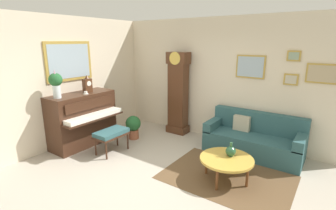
{
  "coord_description": "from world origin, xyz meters",
  "views": [
    {
      "loc": [
        2.34,
        -2.96,
        2.28
      ],
      "look_at": [
        -0.47,
        1.06,
        1.01
      ],
      "focal_mm": 26.59,
      "sensor_mm": 36.0,
      "label": 1
    }
  ],
  "objects_px": {
    "piano_bench": "(111,134)",
    "mantel_clock": "(87,85)",
    "grandfather_clock": "(178,95)",
    "coffee_table": "(226,160)",
    "piano": "(83,119)",
    "green_jug": "(231,151)",
    "potted_plant": "(133,126)",
    "flower_vase": "(56,83)",
    "teacup": "(86,93)",
    "couch": "(254,139)"
  },
  "relations": [
    {
      "from": "piano",
      "to": "flower_vase",
      "type": "height_order",
      "value": "flower_vase"
    },
    {
      "from": "coffee_table",
      "to": "flower_vase",
      "type": "bearing_deg",
      "value": -163.77
    },
    {
      "from": "coffee_table",
      "to": "teacup",
      "type": "height_order",
      "value": "teacup"
    },
    {
      "from": "piano",
      "to": "flower_vase",
      "type": "relative_size",
      "value": 2.48
    },
    {
      "from": "couch",
      "to": "coffee_table",
      "type": "distance_m",
      "value": 1.31
    },
    {
      "from": "flower_vase",
      "to": "green_jug",
      "type": "distance_m",
      "value": 3.54
    },
    {
      "from": "piano",
      "to": "piano_bench",
      "type": "distance_m",
      "value": 0.86
    },
    {
      "from": "coffee_table",
      "to": "teacup",
      "type": "xyz_separation_m",
      "value": [
        -3.08,
        -0.36,
        0.82
      ]
    },
    {
      "from": "teacup",
      "to": "potted_plant",
      "type": "distance_m",
      "value": 1.34
    },
    {
      "from": "piano_bench",
      "to": "mantel_clock",
      "type": "distance_m",
      "value": 1.26
    },
    {
      "from": "piano_bench",
      "to": "grandfather_clock",
      "type": "distance_m",
      "value": 1.94
    },
    {
      "from": "piano_bench",
      "to": "couch",
      "type": "bearing_deg",
      "value": 33.84
    },
    {
      "from": "piano",
      "to": "piano_bench",
      "type": "height_order",
      "value": "piano"
    },
    {
      "from": "piano",
      "to": "mantel_clock",
      "type": "relative_size",
      "value": 3.79
    },
    {
      "from": "couch",
      "to": "potted_plant",
      "type": "distance_m",
      "value": 2.72
    },
    {
      "from": "piano_bench",
      "to": "flower_vase",
      "type": "height_order",
      "value": "flower_vase"
    },
    {
      "from": "piano_bench",
      "to": "potted_plant",
      "type": "xyz_separation_m",
      "value": [
        -0.15,
        0.82,
        -0.08
      ]
    },
    {
      "from": "piano",
      "to": "couch",
      "type": "distance_m",
      "value": 3.7
    },
    {
      "from": "couch",
      "to": "teacup",
      "type": "height_order",
      "value": "teacup"
    },
    {
      "from": "coffee_table",
      "to": "green_jug",
      "type": "distance_m",
      "value": 0.16
    },
    {
      "from": "coffee_table",
      "to": "mantel_clock",
      "type": "bearing_deg",
      "value": -176.36
    },
    {
      "from": "grandfather_clock",
      "to": "flower_vase",
      "type": "height_order",
      "value": "grandfather_clock"
    },
    {
      "from": "mantel_clock",
      "to": "teacup",
      "type": "height_order",
      "value": "mantel_clock"
    },
    {
      "from": "piano_bench",
      "to": "green_jug",
      "type": "distance_m",
      "value": 2.44
    },
    {
      "from": "grandfather_clock",
      "to": "piano_bench",
      "type": "bearing_deg",
      "value": -105.15
    },
    {
      "from": "piano_bench",
      "to": "mantel_clock",
      "type": "height_order",
      "value": "mantel_clock"
    },
    {
      "from": "mantel_clock",
      "to": "potted_plant",
      "type": "bearing_deg",
      "value": 45.28
    },
    {
      "from": "piano_bench",
      "to": "coffee_table",
      "type": "bearing_deg",
      "value": 7.97
    },
    {
      "from": "grandfather_clock",
      "to": "mantel_clock",
      "type": "bearing_deg",
      "value": -128.42
    },
    {
      "from": "green_jug",
      "to": "potted_plant",
      "type": "distance_m",
      "value": 2.58
    },
    {
      "from": "piano_bench",
      "to": "piano",
      "type": "bearing_deg",
      "value": -176.04
    },
    {
      "from": "potted_plant",
      "to": "couch",
      "type": "bearing_deg",
      "value": 17.51
    },
    {
      "from": "teacup",
      "to": "grandfather_clock",
      "type": "bearing_deg",
      "value": 56.82
    },
    {
      "from": "piano_bench",
      "to": "mantel_clock",
      "type": "bearing_deg",
      "value": 171.18
    },
    {
      "from": "potted_plant",
      "to": "piano",
      "type": "bearing_deg",
      "value": -128.0
    },
    {
      "from": "potted_plant",
      "to": "piano_bench",
      "type": "bearing_deg",
      "value": -79.7
    },
    {
      "from": "piano_bench",
      "to": "coffee_table",
      "type": "distance_m",
      "value": 2.4
    },
    {
      "from": "piano",
      "to": "flower_vase",
      "type": "distance_m",
      "value": 1.04
    },
    {
      "from": "piano",
      "to": "green_jug",
      "type": "distance_m",
      "value": 3.28
    },
    {
      "from": "coffee_table",
      "to": "couch",
      "type": "bearing_deg",
      "value": 87.27
    },
    {
      "from": "flower_vase",
      "to": "green_jug",
      "type": "relative_size",
      "value": 2.42
    },
    {
      "from": "mantel_clock",
      "to": "flower_vase",
      "type": "relative_size",
      "value": 0.66
    },
    {
      "from": "couch",
      "to": "potted_plant",
      "type": "height_order",
      "value": "couch"
    },
    {
      "from": "teacup",
      "to": "piano_bench",
      "type": "bearing_deg",
      "value": 2.27
    },
    {
      "from": "coffee_table",
      "to": "piano",
      "type": "bearing_deg",
      "value": -173.06
    },
    {
      "from": "grandfather_clock",
      "to": "coffee_table",
      "type": "bearing_deg",
      "value": -37.54
    },
    {
      "from": "grandfather_clock",
      "to": "coffee_table",
      "type": "relative_size",
      "value": 2.31
    },
    {
      "from": "coffee_table",
      "to": "potted_plant",
      "type": "xyz_separation_m",
      "value": [
        -2.53,
        0.49,
        -0.05
      ]
    },
    {
      "from": "couch",
      "to": "potted_plant",
      "type": "bearing_deg",
      "value": -162.49
    },
    {
      "from": "grandfather_clock",
      "to": "mantel_clock",
      "type": "distance_m",
      "value": 2.15
    }
  ]
}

